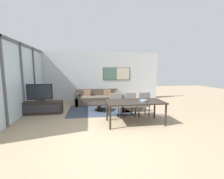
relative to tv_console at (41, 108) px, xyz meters
name	(u,v)px	position (x,y,z in m)	size (l,w,h in m)	color
ground_plane	(112,139)	(2.50, -2.63, -0.26)	(24.00, 24.00, 0.00)	#9E896B
wall_back	(99,76)	(2.54, 2.56, 1.15)	(7.24, 0.09, 2.80)	silver
window_wall_left	(21,76)	(-0.61, -0.03, 1.27)	(0.07, 5.19, 2.80)	silver
area_rug	(99,110)	(2.37, 0.17, -0.25)	(2.67, 1.95, 0.01)	#333D4C
tv_console	(41,108)	(0.00, 0.00, 0.00)	(1.70, 0.42, 0.51)	black
television	(40,93)	(0.00, 0.00, 0.60)	(0.98, 0.20, 0.71)	#2D2D33
sofa_main	(97,99)	(2.37, 1.50, 0.01)	(2.20, 0.92, 0.76)	#51473D
sofa_side	(127,103)	(3.64, 0.33, 0.01)	(0.92, 1.41, 0.76)	#51473D
coffee_table	(99,105)	(2.37, 0.17, 0.00)	(0.90, 0.90, 0.34)	black
dining_table	(135,103)	(3.42, -1.61, 0.42)	(1.88, 0.93, 0.75)	black
dining_chair_left	(115,104)	(2.88, -0.92, 0.26)	(0.46, 0.46, 0.94)	gray
dining_chair_centre	(129,103)	(3.42, -0.90, 0.26)	(0.46, 0.46, 0.94)	gray
dining_chair_right	(143,103)	(3.97, -0.91, 0.26)	(0.46, 0.46, 0.94)	gray
fruit_bowl	(144,101)	(3.68, -1.71, 0.52)	(0.25, 0.25, 0.06)	slate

